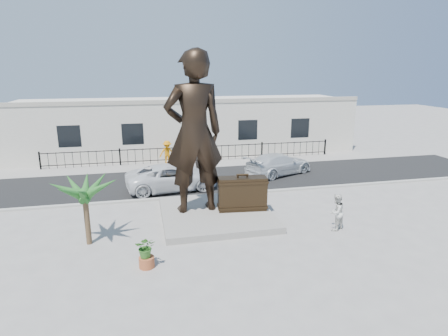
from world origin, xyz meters
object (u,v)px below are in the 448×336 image
Objects in this scene: suitcase at (242,194)px; tourist at (336,212)px; statue at (194,133)px; car_white at (173,177)px.

suitcase is 1.40× the size of tourist.
car_white is (-0.73, 4.29, -3.32)m from statue.
suitcase reaches higher than tourist.
tourist is (3.62, -2.54, -0.29)m from suitcase.
suitcase is (2.23, -0.51, -2.96)m from statue.
tourist is at bearing 146.20° from statue.
tourist is 9.86m from car_white.
statue is 3.74m from suitcase.
car_white is (-6.58, 7.34, -0.07)m from tourist.
suitcase is at bearing -64.40° from tourist.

